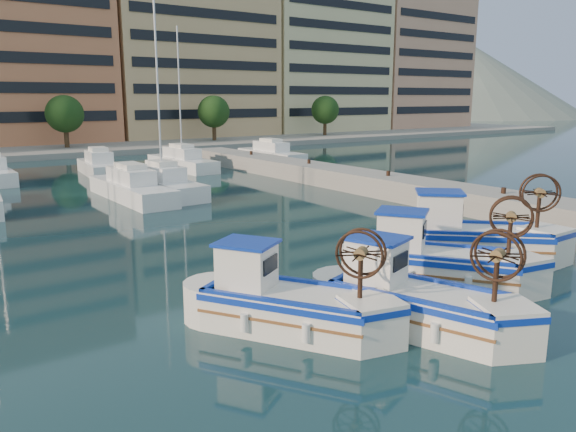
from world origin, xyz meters
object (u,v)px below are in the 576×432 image
(fishing_boat_a, at_px, (285,301))
(fishing_boat_b, at_px, (413,299))
(fishing_boat_c, at_px, (437,261))
(fishing_boat_d, at_px, (472,237))

(fishing_boat_a, bearing_deg, fishing_boat_b, -65.45)
(fishing_boat_b, distance_m, fishing_boat_c, 3.66)
(fishing_boat_b, xyz_separation_m, fishing_boat_c, (3.14, 1.89, 0.03))
(fishing_boat_a, xyz_separation_m, fishing_boat_c, (5.90, 0.07, 0.05))
(fishing_boat_a, xyz_separation_m, fishing_boat_b, (2.77, -1.83, 0.01))
(fishing_boat_b, bearing_deg, fishing_boat_d, 6.69)
(fishing_boat_a, relative_size, fishing_boat_d, 0.93)
(fishing_boat_b, relative_size, fishing_boat_c, 0.98)
(fishing_boat_b, bearing_deg, fishing_boat_c, 12.31)
(fishing_boat_b, relative_size, fishing_boat_d, 0.95)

